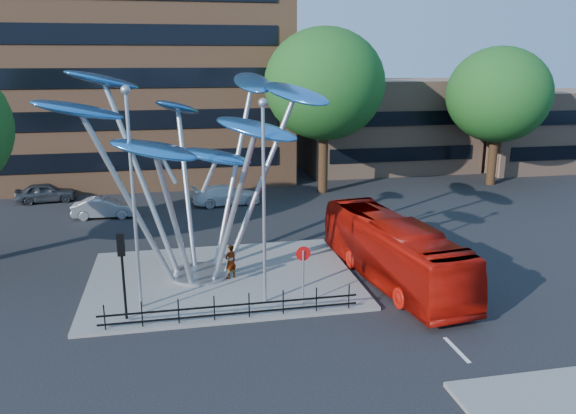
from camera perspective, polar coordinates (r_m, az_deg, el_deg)
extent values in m
plane|color=black|center=(20.90, -2.39, -13.39)|extent=(120.00, 120.00, 0.00)
cube|color=slate|center=(26.17, -6.67, -7.25)|extent=(12.00, 9.00, 0.15)
cube|color=#A0785E|center=(52.06, 9.94, 8.20)|extent=(15.00, 8.00, 8.00)
cube|color=#A0785E|center=(57.01, 24.01, 7.21)|extent=(12.00, 8.00, 7.00)
cylinder|color=black|center=(42.20, 3.60, 5.29)|extent=(0.70, 0.70, 5.72)
ellipsoid|color=#144718|center=(41.65, 3.72, 12.36)|extent=(8.80, 8.80, 8.10)
cylinder|color=black|center=(47.80, 20.10, 5.15)|extent=(0.70, 0.70, 5.06)
ellipsoid|color=#144718|center=(47.30, 20.60, 10.64)|extent=(8.00, 8.00, 7.36)
cylinder|color=#9EA0A5|center=(26.53, -8.94, -6.70)|extent=(2.80, 2.80, 0.12)
cylinder|color=#9EA0A5|center=(24.79, -12.00, 0.93)|extent=(0.24, 0.24, 7.80)
ellipsoid|color=#2F7BCC|center=(23.44, -20.47, 9.22)|extent=(3.92, 2.95, 1.39)
cylinder|color=#9EA0A5|center=(24.58, -10.05, -0.78)|extent=(0.24, 0.24, 6.40)
ellipsoid|color=#2F7BCC|center=(21.76, -13.43, 5.65)|extent=(3.47, 1.78, 1.31)
cylinder|color=#9EA0A5|center=(24.73, -7.78, 0.13)|extent=(0.24, 0.24, 7.00)
ellipsoid|color=#2F7BCC|center=(22.68, -3.23, 7.92)|extent=(3.81, 3.11, 1.36)
cylinder|color=#9EA0A5|center=(25.40, -6.60, 1.96)|extent=(0.24, 0.24, 8.20)
ellipsoid|color=#2F7BCC|center=(25.70, 0.76, 11.46)|extent=(3.52, 4.06, 1.44)
cylinder|color=#9EA0A5|center=(26.21, -7.66, 2.78)|extent=(0.24, 0.24, 8.60)
ellipsoid|color=#2F7BCC|center=(27.87, -3.64, 12.52)|extent=(2.21, 3.79, 1.39)
cylinder|color=#9EA0A5|center=(26.39, -9.80, 1.44)|extent=(0.24, 0.24, 7.40)
ellipsoid|color=#2F7BCC|center=(28.38, -11.13, 9.89)|extent=(3.02, 3.71, 1.34)
cylinder|color=#9EA0A5|center=(25.65, -11.61, 2.57)|extent=(0.24, 0.24, 8.80)
ellipsoid|color=#2F7BCC|center=(26.67, -18.28, 12.15)|extent=(3.88, 3.60, 1.42)
ellipsoid|color=#2F7BCC|center=(25.18, -13.62, 5.93)|extent=(3.40, 1.96, 1.13)
ellipsoid|color=#2F7BCC|center=(24.69, -7.32, 5.12)|extent=(3.39, 2.16, 1.11)
cylinder|color=#9EA0A5|center=(22.43, -15.38, 0.17)|extent=(0.14, 0.14, 8.50)
sphere|color=#9EA0A5|center=(21.78, -16.19, 11.36)|extent=(0.36, 0.36, 0.36)
cylinder|color=#9EA0A5|center=(22.20, -2.46, -0.12)|extent=(0.14, 0.14, 8.00)
sphere|color=#9EA0A5|center=(21.50, -2.58, 10.55)|extent=(0.36, 0.36, 0.36)
cylinder|color=black|center=(22.34, -16.36, -7.13)|extent=(0.10, 0.10, 3.20)
cube|color=black|center=(21.87, -16.63, -3.72)|extent=(0.28, 0.18, 0.85)
sphere|color=#FF0C0C|center=(21.78, -16.68, -3.02)|extent=(0.18, 0.18, 0.18)
cylinder|color=#9EA0A5|center=(22.91, 1.56, -7.14)|extent=(0.08, 0.08, 2.30)
cylinder|color=red|center=(22.58, 1.56, -4.76)|extent=(0.60, 0.04, 0.60)
cube|color=white|center=(22.60, 1.55, -4.75)|extent=(0.42, 0.03, 0.10)
cylinder|color=black|center=(22.12, -18.14, -10.61)|extent=(0.05, 0.05, 1.00)
cylinder|color=black|center=(21.99, -14.62, -10.49)|extent=(0.05, 0.05, 1.00)
cylinder|color=black|center=(21.93, -11.06, -10.33)|extent=(0.05, 0.05, 1.00)
cylinder|color=black|center=(21.96, -7.50, -10.14)|extent=(0.05, 0.05, 1.00)
cylinder|color=black|center=(22.07, -3.97, -9.91)|extent=(0.05, 0.05, 1.00)
cylinder|color=black|center=(22.26, -0.50, -9.64)|extent=(0.05, 0.05, 1.00)
cylinder|color=black|center=(22.53, 2.90, -9.35)|extent=(0.05, 0.05, 1.00)
cylinder|color=black|center=(22.88, 6.21, -9.03)|extent=(0.05, 0.05, 1.00)
cube|color=black|center=(21.99, -5.74, -9.91)|extent=(10.00, 0.06, 0.06)
cube|color=black|center=(22.13, -5.71, -10.73)|extent=(10.00, 0.06, 0.06)
imported|color=#AF1008|center=(25.91, 10.58, -4.37)|extent=(3.66, 10.68, 2.91)
imported|color=gray|center=(25.70, -5.85, -5.55)|extent=(0.70, 0.62, 1.60)
imported|color=#3C3F44|center=(43.18, -23.37, 1.37)|extent=(4.21, 2.10, 1.38)
imported|color=#A5A9AD|center=(37.63, -18.15, -0.06)|extent=(4.00, 1.52, 1.30)
imported|color=silver|center=(39.20, -6.26, 1.22)|extent=(4.86, 2.44, 1.35)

